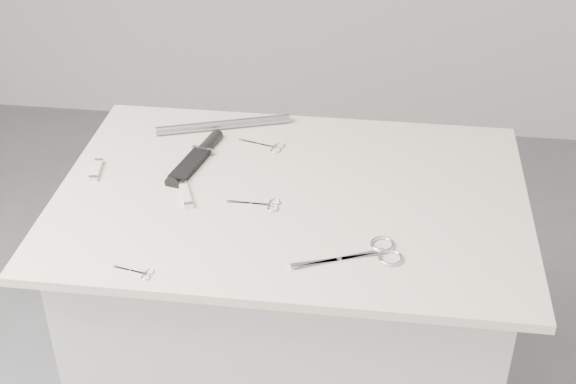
# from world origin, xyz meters

# --- Properties ---
(plinth) EXTENTS (0.90, 0.60, 0.90)m
(plinth) POSITION_xyz_m (0.00, 0.00, 0.45)
(plinth) COLOR #BCBCB9
(plinth) RESTS_ON ground
(display_board) EXTENTS (1.00, 0.70, 0.02)m
(display_board) POSITION_xyz_m (0.00, 0.00, 0.91)
(display_board) COLOR beige
(display_board) RESTS_ON plinth
(large_shears) EXTENTS (0.21, 0.13, 0.01)m
(large_shears) POSITION_xyz_m (0.18, -0.19, 0.92)
(large_shears) COLOR silver
(large_shears) RESTS_ON display_board
(embroidery_scissors_a) EXTENTS (0.11, 0.05, 0.00)m
(embroidery_scissors_a) POSITION_xyz_m (-0.05, -0.05, 0.92)
(embroidery_scissors_a) COLOR silver
(embroidery_scissors_a) RESTS_ON display_board
(embroidery_scissors_b) EXTENTS (0.11, 0.06, 0.00)m
(embroidery_scissors_b) POSITION_xyz_m (-0.08, 0.19, 0.92)
(embroidery_scissors_b) COLOR silver
(embroidery_scissors_b) RESTS_ON display_board
(tiny_scissors) EXTENTS (0.08, 0.04, 0.00)m
(tiny_scissors) POSITION_xyz_m (-0.25, -0.30, 0.92)
(tiny_scissors) COLOR silver
(tiny_scissors) RESTS_ON display_board
(sheathed_knife) EXTENTS (0.08, 0.22, 0.03)m
(sheathed_knife) POSITION_xyz_m (-0.23, 0.12, 0.93)
(sheathed_knife) COLOR black
(sheathed_knife) RESTS_ON display_board
(pocket_knife_a) EXTENTS (0.03, 0.08, 0.01)m
(pocket_knife_a) POSITION_xyz_m (-0.44, 0.03, 0.92)
(pocket_knife_a) COLOR beige
(pocket_knife_a) RESTS_ON display_board
(pocket_knife_b) EXTENTS (0.05, 0.09, 0.01)m
(pocket_knife_b) POSITION_xyz_m (-0.22, -0.04, 0.93)
(pocket_knife_b) COLOR beige
(pocket_knife_b) RESTS_ON display_board
(metal_rail) EXTENTS (0.31, 0.13, 0.02)m
(metal_rail) POSITION_xyz_m (-0.20, 0.26, 0.93)
(metal_rail) COLOR gray
(metal_rail) RESTS_ON display_board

